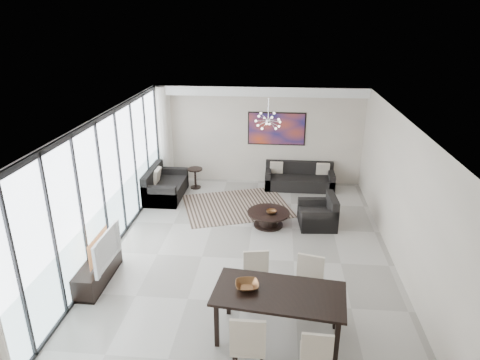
# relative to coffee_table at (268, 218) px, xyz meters

# --- Properties ---
(room_shell) EXTENTS (6.00, 9.00, 2.90)m
(room_shell) POSITION_rel_coffee_table_xyz_m (0.08, -1.57, 1.25)
(room_shell) COLOR #A8A39B
(room_shell) RESTS_ON ground
(window_wall) EXTENTS (0.37, 8.95, 2.90)m
(window_wall) POSITION_rel_coffee_table_xyz_m (-3.24, -1.57, 1.27)
(window_wall) COLOR white
(window_wall) RESTS_ON floor
(soffit) EXTENTS (5.98, 0.40, 0.26)m
(soffit) POSITION_rel_coffee_table_xyz_m (-0.39, 2.73, 2.57)
(soffit) COLOR white
(soffit) RESTS_ON room_shell
(painting) EXTENTS (1.68, 0.04, 0.98)m
(painting) POSITION_rel_coffee_table_xyz_m (0.11, 2.90, 1.45)
(painting) COLOR #C3401B
(painting) RESTS_ON room_shell
(chandelier) EXTENTS (0.66, 0.66, 0.71)m
(chandelier) POSITION_rel_coffee_table_xyz_m (-0.09, 0.93, 2.15)
(chandelier) COLOR silver
(chandelier) RESTS_ON room_shell
(rug) EXTENTS (3.21, 2.82, 0.01)m
(rug) POSITION_rel_coffee_table_xyz_m (-0.87, 1.03, -0.20)
(rug) COLOR black
(rug) RESTS_ON floor
(coffee_table) EXTENTS (1.02, 1.02, 0.36)m
(coffee_table) POSITION_rel_coffee_table_xyz_m (0.00, 0.00, 0.00)
(coffee_table) COLOR black
(coffee_table) RESTS_ON floor
(bowl_coffee) EXTENTS (0.28, 0.28, 0.08)m
(bowl_coffee) POSITION_rel_coffee_table_xyz_m (0.07, -0.07, 0.19)
(bowl_coffee) COLOR brown
(bowl_coffee) RESTS_ON coffee_table
(sofa_main) EXTENTS (1.98, 0.81, 0.72)m
(sofa_main) POSITION_rel_coffee_table_xyz_m (0.82, 2.50, 0.04)
(sofa_main) COLOR black
(sofa_main) RESTS_ON floor
(loveseat) EXTENTS (0.92, 1.64, 0.82)m
(loveseat) POSITION_rel_coffee_table_xyz_m (-2.93, 1.48, 0.08)
(loveseat) COLOR black
(loveseat) RESTS_ON floor
(armchair) EXTENTS (0.92, 0.96, 0.75)m
(armchair) POSITION_rel_coffee_table_xyz_m (1.20, 0.12, 0.06)
(armchair) COLOR black
(armchair) RESTS_ON floor
(side_table) EXTENTS (0.44, 0.44, 0.60)m
(side_table) POSITION_rel_coffee_table_xyz_m (-2.20, 2.20, 0.21)
(side_table) COLOR black
(side_table) RESTS_ON floor
(tv_console) EXTENTS (0.40, 1.44, 0.45)m
(tv_console) POSITION_rel_coffee_table_xyz_m (-3.15, -2.61, 0.02)
(tv_console) COLOR black
(tv_console) RESTS_ON floor
(television) EXTENTS (0.17, 1.11, 0.63)m
(television) POSITION_rel_coffee_table_xyz_m (-2.99, -2.68, 0.57)
(television) COLOR gray
(television) RESTS_ON tv_console
(dining_table) EXTENTS (2.10, 1.22, 0.83)m
(dining_table) POSITION_rel_coffee_table_xyz_m (0.26, -3.81, 0.54)
(dining_table) COLOR black
(dining_table) RESTS_ON floor
(dining_chair_sw) EXTENTS (0.49, 0.49, 1.05)m
(dining_chair_sw) POSITION_rel_coffee_table_xyz_m (-0.14, -4.64, 0.40)
(dining_chair_sw) COLOR beige
(dining_chair_sw) RESTS_ON floor
(dining_chair_se) EXTENTS (0.44, 0.44, 0.91)m
(dining_chair_se) POSITION_rel_coffee_table_xyz_m (0.77, -4.68, 0.32)
(dining_chair_se) COLOR beige
(dining_chair_se) RESTS_ON floor
(dining_chair_nw) EXTENTS (0.52, 0.52, 0.96)m
(dining_chair_nw) POSITION_rel_coffee_table_xyz_m (-0.12, -2.96, 0.35)
(dining_chair_nw) COLOR beige
(dining_chair_nw) RESTS_ON floor
(dining_chair_ne) EXTENTS (0.55, 0.55, 0.99)m
(dining_chair_ne) POSITION_rel_coffee_table_xyz_m (0.77, -3.06, 0.37)
(dining_chair_ne) COLOR beige
(dining_chair_ne) RESTS_ON floor
(bowl_dining) EXTENTS (0.42, 0.42, 0.09)m
(bowl_dining) POSITION_rel_coffee_table_xyz_m (-0.23, -3.74, 0.67)
(bowl_dining) COLOR brown
(bowl_dining) RESTS_ON dining_table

